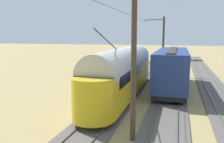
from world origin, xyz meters
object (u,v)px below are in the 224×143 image
at_px(coach_adjacent, 172,68).
at_px(catenary_pole_foreground, 163,45).
at_px(catenary_pole_mid_near, 132,62).
at_px(vintage_streetcar, 123,71).

relative_size(coach_adjacent, catenary_pole_foreground, 1.57).
bearing_deg(coach_adjacent, catenary_pole_mid_near, 82.82).
bearing_deg(coach_adjacent, vintage_streetcar, 44.07).
bearing_deg(vintage_streetcar, coach_adjacent, -135.93).
distance_m(vintage_streetcar, catenary_pole_mid_near, 9.21).
distance_m(vintage_streetcar, coach_adjacent, 5.69).
height_order(catenary_pole_foreground, catenary_pole_mid_near, same).
bearing_deg(catenary_pole_foreground, coach_adjacent, 100.09).
bearing_deg(vintage_streetcar, catenary_pole_mid_near, 106.07).
relative_size(coach_adjacent, catenary_pole_mid_near, 1.57).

